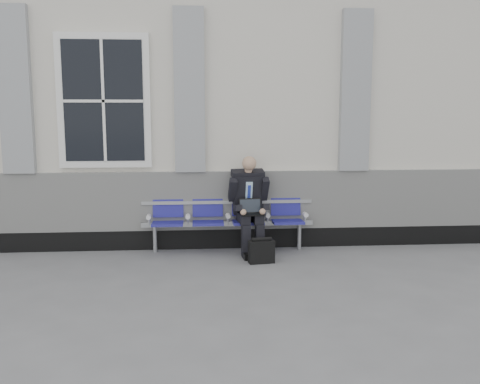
{
  "coord_description": "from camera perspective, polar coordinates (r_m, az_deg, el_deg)",
  "views": [
    {
      "loc": [
        1.73,
        -6.61,
        2.12
      ],
      "look_at": [
        2.31,
        0.9,
        0.96
      ],
      "focal_mm": 40.0,
      "sensor_mm": 36.0,
      "label": 1
    }
  ],
  "objects": [
    {
      "name": "briefcase",
      "position": [
        7.51,
        2.3,
        -6.32
      ],
      "size": [
        0.37,
        0.2,
        0.37
      ],
      "color": "black",
      "rests_on": "ground"
    },
    {
      "name": "ground",
      "position": [
        7.15,
        -18.41,
        -8.96
      ],
      "size": [
        70.0,
        70.0,
        0.0
      ],
      "primitive_type": "plane",
      "color": "slate",
      "rests_on": "ground"
    },
    {
      "name": "station_building",
      "position": [
        10.23,
        -14.42,
        9.03
      ],
      "size": [
        14.4,
        4.4,
        4.49
      ],
      "color": "beige",
      "rests_on": "ground"
    },
    {
      "name": "businessman",
      "position": [
        7.95,
        0.97,
        -0.97
      ],
      "size": [
        0.61,
        0.82,
        1.45
      ],
      "color": "black",
      "rests_on": "ground"
    },
    {
      "name": "bench",
      "position": [
        8.1,
        -1.32,
        -2.44
      ],
      "size": [
        2.6,
        0.47,
        0.91
      ],
      "color": "#9EA0A3",
      "rests_on": "ground"
    }
  ]
}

